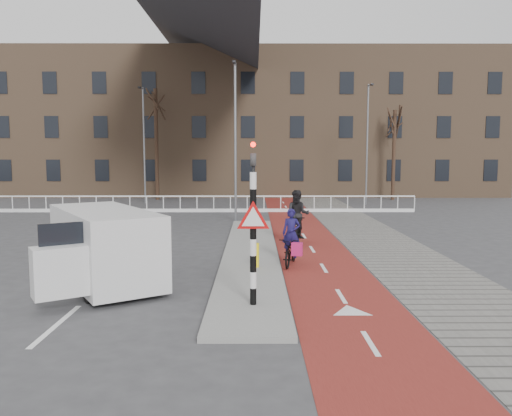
{
  "coord_description": "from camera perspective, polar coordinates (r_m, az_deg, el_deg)",
  "views": [
    {
      "loc": [
        -0.58,
        -12.6,
        3.35
      ],
      "look_at": [
        -0.52,
        5.0,
        1.5
      ],
      "focal_mm": 35.0,
      "sensor_mm": 36.0,
      "label": 1
    }
  ],
  "objects": [
    {
      "name": "van",
      "position": [
        13.61,
        -16.92,
        -4.07
      ],
      "size": [
        3.97,
        4.82,
        1.96
      ],
      "rotation": [
        0.0,
        0.0,
        0.56
      ],
      "color": "silver",
      "rests_on": "ground"
    },
    {
      "name": "cyclist_far",
      "position": [
        18.76,
        4.79,
        -1.64
      ],
      "size": [
        0.98,
        1.99,
        2.06
      ],
      "rotation": [
        0.0,
        0.0,
        -0.14
      ],
      "color": "black",
      "rests_on": "bike_lane"
    },
    {
      "name": "bike_lane",
      "position": [
        22.94,
        5.0,
        -2.41
      ],
      "size": [
        2.5,
        60.0,
        0.01
      ],
      "primitive_type": "cube",
      "color": "maroon",
      "rests_on": "ground"
    },
    {
      "name": "streetlight_near",
      "position": [
        25.35,
        -2.37,
        7.4
      ],
      "size": [
        0.12,
        0.12,
        7.95
      ],
      "primitive_type": "cylinder",
      "color": "slate",
      "rests_on": "ground"
    },
    {
      "name": "railing",
      "position": [
        30.09,
        -8.65,
        0.12
      ],
      "size": [
        28.0,
        0.1,
        0.99
      ],
      "color": "silver",
      "rests_on": "ground"
    },
    {
      "name": "cyclist_near",
      "position": [
        15.28,
        4.05,
        -4.42
      ],
      "size": [
        0.95,
        1.73,
        1.74
      ],
      "rotation": [
        0.0,
        0.0,
        -0.24
      ],
      "color": "black",
      "rests_on": "bike_lane"
    },
    {
      "name": "tree_mid",
      "position": [
        38.88,
        -11.31,
        7.11
      ],
      "size": [
        0.28,
        0.28,
        8.37
      ],
      "primitive_type": "cylinder",
      "color": "black",
      "rests_on": "ground"
    },
    {
      "name": "curb_island",
      "position": [
        16.93,
        -0.62,
        -5.21
      ],
      "size": [
        1.8,
        16.0,
        0.12
      ],
      "primitive_type": "cube",
      "color": "gray",
      "rests_on": "ground"
    },
    {
      "name": "traffic_signal",
      "position": [
        10.67,
        -0.33,
        -1.32
      ],
      "size": [
        0.8,
        0.8,
        3.68
      ],
      "color": "black",
      "rests_on": "curb_island"
    },
    {
      "name": "tree_right",
      "position": [
        39.36,
        15.47,
        5.83
      ],
      "size": [
        0.27,
        0.27,
        6.77
      ],
      "primitive_type": "cylinder",
      "color": "black",
      "rests_on": "ground"
    },
    {
      "name": "streetlight_right",
      "position": [
        35.12,
        12.58,
        7.02
      ],
      "size": [
        0.12,
        0.12,
        8.14
      ],
      "primitive_type": "cylinder",
      "color": "slate",
      "rests_on": "ground"
    },
    {
      "name": "ground",
      "position": [
        13.05,
        2.37,
        -8.87
      ],
      "size": [
        120.0,
        120.0,
        0.0
      ],
      "primitive_type": "plane",
      "color": "#38383A",
      "rests_on": "ground"
    },
    {
      "name": "bollard",
      "position": [
        14.53,
        0.1,
        -5.41
      ],
      "size": [
        0.12,
        0.12,
        0.71
      ],
      "primitive_type": "cylinder",
      "color": "yellow",
      "rests_on": "curb_island"
    },
    {
      "name": "townhouse_row",
      "position": [
        44.89,
        -3.36,
        11.69
      ],
      "size": [
        46.0,
        10.0,
        15.9
      ],
      "color": "#7F6047",
      "rests_on": "ground"
    },
    {
      "name": "sidewalk",
      "position": [
        23.36,
        11.86,
        -2.36
      ],
      "size": [
        3.0,
        60.0,
        0.01
      ],
      "primitive_type": "cube",
      "color": "slate",
      "rests_on": "ground"
    },
    {
      "name": "streetlight_left",
      "position": [
        36.06,
        -12.66,
        6.94
      ],
      "size": [
        0.12,
        0.12,
        8.07
      ],
      "primitive_type": "cylinder",
      "color": "slate",
      "rests_on": "ground"
    }
  ]
}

